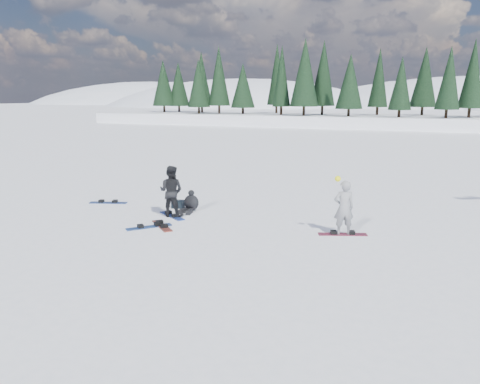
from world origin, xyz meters
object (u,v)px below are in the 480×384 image
(snowboarder_man, at_px, (171,191))
(snowboard_loose_a, at_px, (149,227))
(seated_rider, at_px, (191,203))
(gear_bag, at_px, (178,204))
(snowboard_loose_c, at_px, (108,203))
(snowboard_loose_b, at_px, (162,226))
(snowboarder_woman, at_px, (344,208))

(snowboarder_man, distance_m, snowboard_loose_a, 1.81)
(seated_rider, xyz_separation_m, gear_bag, (-0.70, 0.25, -0.16))
(snowboard_loose_c, bearing_deg, snowboard_loose_b, -47.48)
(snowboarder_woman, distance_m, snowboarder_man, 6.10)
(snowboard_loose_b, bearing_deg, gear_bag, 150.18)
(snowboard_loose_c, bearing_deg, snowboarder_woman, -23.37)
(snowboarder_man, height_order, snowboard_loose_a, snowboarder_man)
(gear_bag, height_order, snowboard_loose_c, gear_bag)
(snowboarder_man, xyz_separation_m, snowboard_loose_a, (0.06, -1.56, -0.90))
(seated_rider, bearing_deg, snowboarder_woman, -14.17)
(seated_rider, distance_m, snowboard_loose_a, 2.52)
(snowboard_loose_b, bearing_deg, snowboarder_woman, 55.01)
(snowboard_loose_a, bearing_deg, snowboard_loose_b, -7.67)
(seated_rider, distance_m, snowboard_loose_b, 2.23)
(snowboarder_woman, bearing_deg, snowboard_loose_a, -12.30)
(snowboarder_woman, xyz_separation_m, snowboard_loose_c, (-9.54, 0.80, -0.86))
(snowboarder_woman, bearing_deg, snowboard_loose_b, -14.18)
(snowboard_loose_a, bearing_deg, snowboarder_woman, -34.38)
(snowboarder_woman, xyz_separation_m, gear_bag, (-6.53, 1.15, -0.72))
(snowboarder_woman, distance_m, snowboard_loose_b, 5.93)
(snowboarder_woman, height_order, snowboard_loose_a, snowboarder_woman)
(snowboard_loose_a, relative_size, snowboard_loose_b, 1.00)
(seated_rider, bearing_deg, snowboard_loose_c, 176.24)
(snowboarder_man, height_order, seated_rider, snowboarder_man)
(seated_rider, distance_m, gear_bag, 0.76)
(seated_rider, bearing_deg, gear_bag, 154.90)
(snowboard_loose_a, bearing_deg, snowboarder_man, 42.89)
(gear_bag, height_order, snowboard_loose_b, gear_bag)
(snowboard_loose_a, xyz_separation_m, snowboard_loose_c, (-3.50, 2.39, 0.00))
(snowboarder_woman, distance_m, gear_bag, 6.67)
(snowboarder_woman, bearing_deg, snowboarder_man, -26.81)
(seated_rider, bearing_deg, snowboard_loose_b, -92.69)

